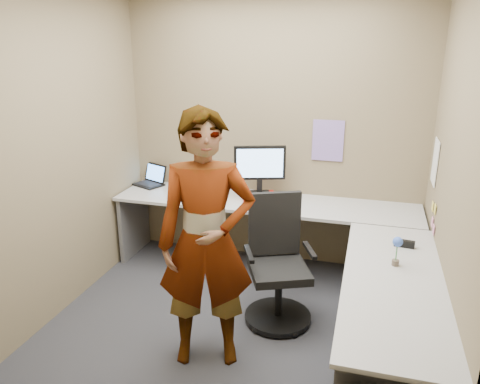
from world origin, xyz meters
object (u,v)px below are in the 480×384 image
(desk, at_px, (299,244))
(person, at_px, (206,242))
(monitor, at_px, (260,166))
(office_chair, at_px, (277,271))

(desk, height_order, person, person)
(desk, xyz_separation_m, monitor, (-0.50, 0.64, 0.48))
(monitor, height_order, person, person)
(office_chair, distance_m, person, 0.89)
(desk, distance_m, monitor, 0.94)
(desk, relative_size, monitor, 6.14)
(monitor, height_order, office_chair, monitor)
(monitor, distance_m, office_chair, 1.14)
(monitor, xyz_separation_m, office_chair, (0.37, -0.87, -0.65))
(monitor, bearing_deg, desk, -70.09)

